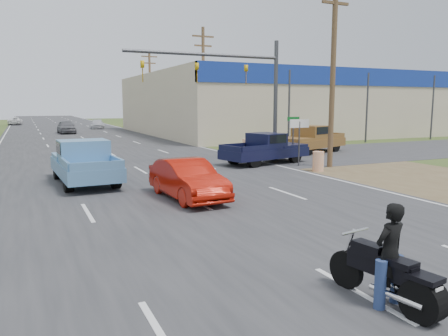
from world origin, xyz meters
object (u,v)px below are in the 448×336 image
motorcycle (392,279)px  rider (390,258)px  navy_pickup (267,148)px  distant_car_silver (97,124)px  distant_car_white (15,121)px  red_convertible (188,180)px  distant_car_grey (66,127)px  blue_pickup (84,161)px  brown_pickup (309,139)px

motorcycle → rider: (-0.01, 0.06, 0.33)m
navy_pickup → distant_car_silver: bearing=170.9°
distant_car_silver → distant_car_white: bearing=128.7°
red_convertible → distant_car_white: bearing=92.0°
motorcycle → distant_car_grey: bearing=82.5°
blue_pickup → navy_pickup: size_ratio=1.02×
distant_car_grey → distant_car_silver: 10.08m
brown_pickup → distant_car_white: size_ratio=1.38×
blue_pickup → distant_car_white: 59.17m
navy_pickup → distant_car_grey: navy_pickup is taller
rider → brown_pickup: 23.30m
motorcycle → distant_car_white: bearing=86.5°
motorcycle → brown_pickup: 23.35m
distant_car_grey → distant_car_silver: distant_car_grey is taller
motorcycle → distant_car_grey: (-0.96, 47.73, 0.25)m
distant_car_grey → distant_car_silver: bearing=60.0°
brown_pickup → distant_car_grey: brown_pickup is taller
blue_pickup → distant_car_grey: bearing=83.6°
rider → distant_car_silver: (3.81, 56.56, -0.21)m
rider → distant_car_grey: 47.69m
red_convertible → distant_car_silver: red_convertible is taller
brown_pickup → distant_car_silver: bearing=-7.0°
red_convertible → navy_pickup: 10.02m
motorcycle → rider: rider is taller
brown_pickup → navy_pickup: bearing=103.0°
navy_pickup → brown_pickup: (5.44, 3.55, 0.08)m
motorcycle → brown_pickup: bearing=49.1°
rider → distant_car_grey: (-0.95, 47.68, -0.08)m
distant_car_white → distant_car_grey: bearing=104.8°
brown_pickup → distant_car_grey: 31.04m
distant_car_grey → distant_car_white: (-5.64, 25.40, -0.14)m
red_convertible → distant_car_grey: bearing=87.5°
rider → distant_car_white: 73.37m
distant_car_grey → motorcycle: bearing=-90.7°
navy_pickup → brown_pickup: 6.50m
motorcycle → distant_car_grey: 47.74m
distant_car_grey → distant_car_white: distant_car_grey is taller
brown_pickup → distant_car_silver: (-8.66, 36.87, -0.33)m
rider → distant_car_white: rider is taller
motorcycle → navy_pickup: 17.66m
distant_car_grey → distant_car_white: size_ratio=1.01×
red_convertible → rider: 9.19m
red_convertible → motorcycle: bearing=-92.5°
blue_pickup → distant_car_silver: size_ratio=1.33×
motorcycle → red_convertible: bearing=82.6°
distant_car_grey → blue_pickup: bearing=-95.5°
rider → navy_pickup: 17.60m
motorcycle → rider: 0.33m
blue_pickup → brown_pickup: (15.57, 5.68, 0.02)m
rider → distant_car_silver: rider is taller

